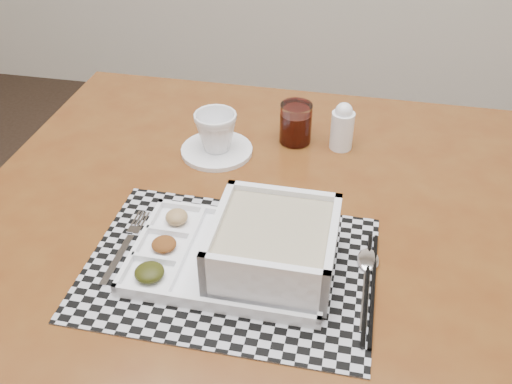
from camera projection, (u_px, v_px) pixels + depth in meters
dining_table at (248, 255)px, 1.07m from camera, size 1.06×1.06×0.79m
placemat at (230, 267)px, 0.92m from camera, size 0.47×0.34×0.00m
serving_tray at (262, 250)px, 0.90m from camera, size 0.33×0.22×0.10m
fork at (126, 244)px, 0.96m from camera, size 0.02×0.19×0.00m
spoon at (368, 266)px, 0.92m from camera, size 0.04×0.18×0.01m
chopsticks at (370, 287)px, 0.88m from camera, size 0.02×0.24×0.01m
saucer at (217, 150)px, 1.20m from camera, size 0.15×0.15×0.01m
cup at (216, 131)px, 1.17m from camera, size 0.10×0.10×0.08m
juice_glass at (296, 125)px, 1.21m from camera, size 0.07×0.07×0.09m
creamer_bottle at (342, 127)px, 1.19m from camera, size 0.05×0.05×0.11m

